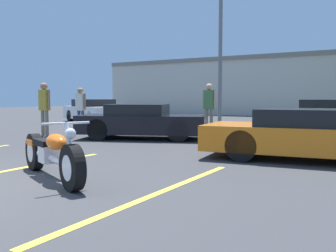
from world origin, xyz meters
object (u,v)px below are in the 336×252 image
Objects in this scene: light_pole at (222,40)px; spectator_near_motorcycle at (81,106)px; parked_car_mid_row at (142,122)px; parked_car_left_row at (95,111)px; spectator_by_show_car at (44,104)px; motorcycle at (51,154)px; spectator_midground at (209,104)px; show_car_hood_open at (321,135)px.

spectator_near_motorcycle is (-3.19, -6.19, -3.07)m from light_pole.
light_pole reaches higher than spectator_near_motorcycle.
parked_car_mid_row is 0.94× the size of parked_car_left_row.
spectator_near_motorcycle is 0.93× the size of spectator_by_show_car.
parked_car_mid_row is at bearing 18.14° from spectator_by_show_car.
motorcycle is 1.32× the size of spectator_by_show_car.
spectator_midground is (4.40, 3.81, 0.01)m from spectator_by_show_car.
parked_car_left_row is at bearing 119.10° from spectator_by_show_car.
light_pole reaches higher than parked_car_left_row.
motorcycle is 1.31× the size of spectator_midground.
show_car_hood_open is at bearing -55.42° from light_pole.
spectator_midground is at bearing 121.50° from motorcycle.
parked_car_left_row is 2.53× the size of spectator_midground.
motorcycle is 0.55× the size of parked_car_mid_row.
spectator_near_motorcycle reaches higher than motorcycle.
spectator_midground is at bearing 24.16° from spectator_near_motorcycle.
parked_car_left_row is at bearing 153.41° from motorcycle.
show_car_hood_open is (3.45, 4.12, 0.15)m from motorcycle.
parked_car_mid_row is at bearing -11.96° from spectator_near_motorcycle.
light_pole reaches higher than show_car_hood_open.
light_pole is at bearing 107.09° from spectator_midground.
spectator_midground is (1.28, -4.18, -2.97)m from light_pole.
parked_car_left_row is at bearing 161.53° from spectator_midground.
spectator_by_show_car reaches higher than parked_car_mid_row.
parked_car_left_row is 2.73× the size of spectator_near_motorcycle.
spectator_near_motorcycle is (-5.59, 6.41, 0.60)m from motorcycle.
spectator_near_motorcycle is at bearing -30.77° from parked_car_left_row.
spectator_midground is at bearing 40.88° from spectator_by_show_car.
parked_car_left_row is at bearing 143.34° from show_car_hood_open.
light_pole is at bearing 62.72° from spectator_near_motorcycle.
spectator_near_motorcycle is (-3.39, 0.72, 0.46)m from parked_car_mid_row.
parked_car_mid_row is 2.39× the size of spectator_by_show_car.
show_car_hood_open reaches higher than spectator_near_motorcycle.
spectator_near_motorcycle is at bearing 92.38° from spectator_by_show_car.
motorcycle is 0.52× the size of parked_car_left_row.
parked_car_left_row is (-6.73, -1.50, -3.48)m from light_pole.
light_pole is 7.76m from parked_car_mid_row.
spectator_by_show_car is at bearing -38.71° from parked_car_left_row.
light_pole is 4.35× the size of spectator_near_motorcycle.
show_car_hood_open is 8.99m from spectator_by_show_car.
show_car_hood_open is 9.33m from spectator_near_motorcycle.
spectator_by_show_car is at bearing 169.23° from show_car_hood_open.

